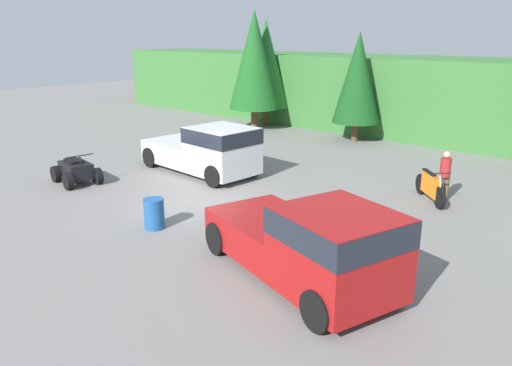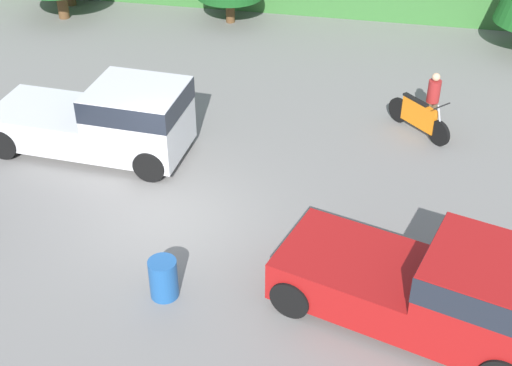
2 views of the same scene
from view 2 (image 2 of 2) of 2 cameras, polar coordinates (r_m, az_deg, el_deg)
ground_plane at (r=16.76m, az=-6.95°, el=-2.73°), size 80.00×80.00×0.00m
pickup_truck_red at (r=13.74m, az=14.63°, el=-8.09°), size 5.51×3.48×1.99m
pickup_truck_second at (r=18.84m, az=-11.67°, el=5.12°), size 5.28×2.47×1.99m
dirt_bike at (r=20.11m, az=12.90°, el=5.17°), size 1.68×1.65×1.17m
rider_person at (r=20.21m, az=13.95°, el=6.55°), size 0.49×0.49×1.69m
steel_barrel at (r=14.49m, az=-7.41°, el=-7.58°), size 0.58×0.58×0.88m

